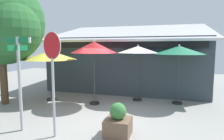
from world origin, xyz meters
TOP-DOWN VIEW (x-y plane):
  - ground_plane at (0.00, 0.00)m, footprint 28.00×28.00m
  - cafe_building at (-0.24, 5.80)m, footprint 9.33×5.77m
  - street_sign_post at (-2.06, -1.78)m, footprint 0.86×0.80m
  - stop_sign at (-0.86, -1.87)m, footprint 0.73×0.29m
  - patio_umbrella_mustard_left at (-3.20, 1.48)m, footprint 2.47×2.47m
  - patio_umbrella_crimson_center at (-0.97, 1.47)m, footprint 2.03×2.03m
  - patio_umbrella_ivory_right at (0.77, 2.62)m, footprint 1.94×1.94m
  - patio_umbrella_forest_green_far_right at (2.59, 2.56)m, footprint 2.18×2.18m
  - shade_tree at (-4.70, 0.30)m, footprint 4.02×3.73m
  - sidewalk_planter at (0.84, -1.27)m, footprint 0.73×0.73m

SIDE VIEW (x-z plane):
  - ground_plane at x=0.00m, z-range -0.10..0.00m
  - sidewalk_planter at x=0.84m, z-range -0.09..0.87m
  - cafe_building at x=-0.24m, z-range -0.45..3.72m
  - street_sign_post at x=-2.06m, z-range 0.31..3.15m
  - stop_sign at x=-0.86m, z-range 0.58..3.55m
  - patio_umbrella_mustard_left at x=-3.20m, z-range 0.93..3.37m
  - patio_umbrella_forest_green_far_right at x=2.59m, z-range 1.06..3.73m
  - patio_umbrella_ivory_right at x=0.77m, z-range 1.07..3.73m
  - patio_umbrella_crimson_center at x=-0.97m, z-range 1.09..3.94m
  - shade_tree at x=-4.70m, z-range 0.80..6.29m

